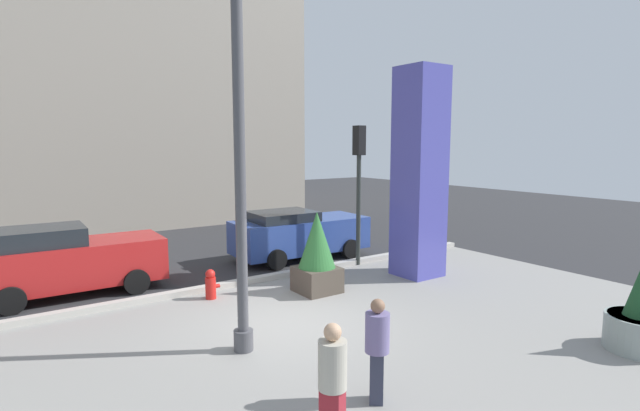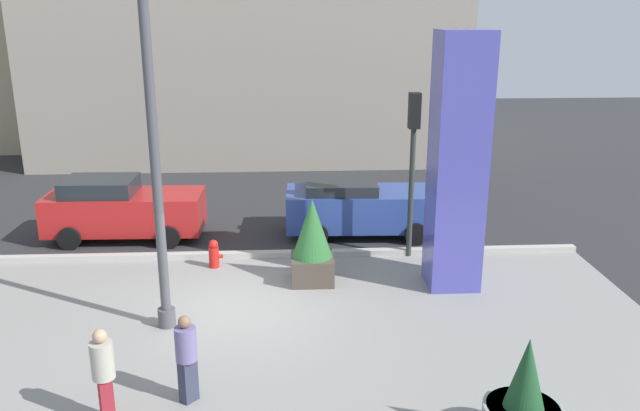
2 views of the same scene
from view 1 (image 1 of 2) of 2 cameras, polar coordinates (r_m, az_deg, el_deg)
name	(u,v)px [view 1 (image 1 of 2)]	position (r m, az deg, el deg)	size (l,w,h in m)	color
ground_plane	(215,280)	(14.03, -12.36, -8.61)	(60.00, 60.00, 0.00)	#2D2D30
plaza_pavement	(345,357)	(9.10, 3.04, -17.48)	(18.00, 10.00, 0.02)	gray
curb_strip	(228,285)	(13.23, -10.89, -9.20)	(18.00, 0.24, 0.16)	#B7B2A8
lamp_post	(240,157)	(8.63, -9.50, 5.70)	(0.44, 0.44, 7.34)	#4C4C51
art_pillar_blue	(419,173)	(14.00, 11.69, 3.75)	(1.17, 1.17, 5.95)	#4C4CAD
potted_plant_near_left	(317,253)	(12.39, -0.37, -5.70)	(1.01, 1.01, 2.10)	#4C4238
fire_hydrant	(211,284)	(12.31, -12.82, -9.10)	(0.36, 0.26, 0.75)	red
traffic_light_corner	(359,172)	(14.95, 4.61, 3.98)	(0.28, 0.42, 4.36)	#333833
car_intersection	(68,261)	(13.75, -27.72, -5.79)	(4.41, 2.01, 1.78)	red
car_passing_lane	(299,233)	(16.04, -2.53, -3.31)	(4.55, 2.16, 1.63)	#2D4793
pedestrian_on_sidewalk	(377,346)	(7.40, 6.78, -16.16)	(0.51, 0.51, 1.58)	#33384C
pedestrian_crossing	(332,381)	(6.30, 1.48, -20.04)	(0.48, 0.48, 1.66)	maroon
highrise_across_street	(86,21)	(28.67, -25.96, 19.09)	(17.92, 12.98, 19.99)	#9E9384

